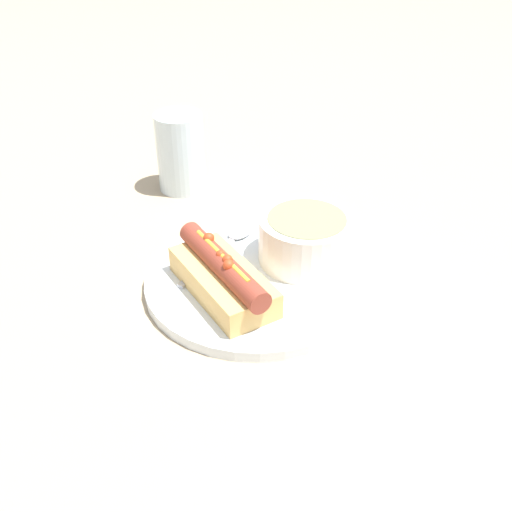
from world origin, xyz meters
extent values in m
plane|color=tan|center=(0.00, 0.00, 0.00)|extent=(4.00, 4.00, 0.00)
cylinder|color=white|center=(0.00, 0.00, 0.01)|extent=(0.26, 0.26, 0.01)
cube|color=#DBAD60|center=(0.01, -0.05, 0.03)|extent=(0.15, 0.08, 0.03)
cylinder|color=brown|center=(0.01, -0.05, 0.05)|extent=(0.16, 0.05, 0.03)
sphere|color=#C63F1E|center=(0.01, -0.05, 0.06)|extent=(0.01, 0.01, 0.01)
sphere|color=#C63F1E|center=(0.03, -0.05, 0.06)|extent=(0.01, 0.01, 0.01)
sphere|color=#C63F1E|center=(0.02, -0.04, 0.06)|extent=(0.01, 0.01, 0.01)
sphere|color=#C63F1E|center=(-0.03, -0.05, 0.06)|extent=(0.01, 0.01, 0.01)
cylinder|color=gold|center=(0.01, -0.05, 0.06)|extent=(0.11, 0.02, 0.01)
cylinder|color=silver|center=(-0.01, 0.07, 0.04)|extent=(0.11, 0.11, 0.06)
cylinder|color=#8C8E60|center=(-0.01, 0.07, 0.06)|extent=(0.09, 0.09, 0.01)
cube|color=#B7B7BC|center=(-0.05, -0.04, 0.02)|extent=(0.07, 0.10, 0.00)
ellipsoid|color=#B7B7BC|center=(-0.09, 0.02, 0.02)|extent=(0.05, 0.05, 0.01)
cylinder|color=silver|center=(-0.27, 0.00, 0.06)|extent=(0.07, 0.07, 0.12)
camera|label=1|loc=(0.52, -0.23, 0.43)|focal=42.00mm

